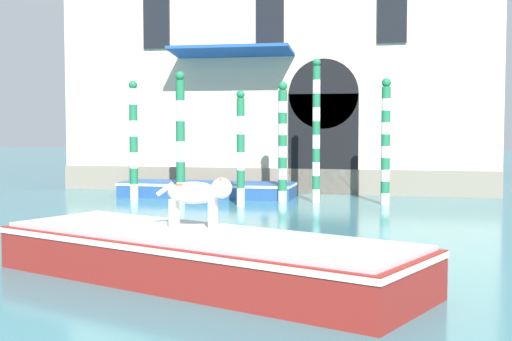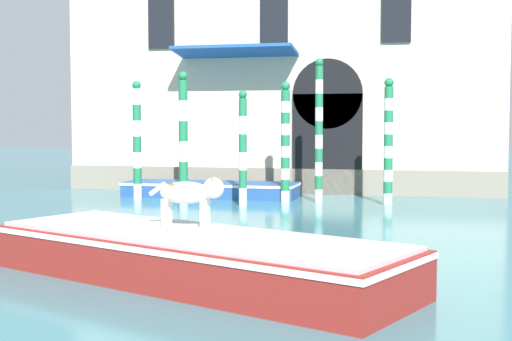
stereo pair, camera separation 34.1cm
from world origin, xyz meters
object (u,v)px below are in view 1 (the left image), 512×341
(dog_on_deck, at_px, (199,194))
(boat_moored_near_palazzo, at_px, (207,189))
(mooring_pole_5, at_px, (283,141))
(mooring_pole_3, at_px, (386,141))
(boat_foreground, at_px, (202,256))
(mooring_pole_4, at_px, (134,140))
(mooring_pole_2, at_px, (316,130))
(mooring_pole_0, at_px, (180,136))
(mooring_pole_1, at_px, (241,148))

(dog_on_deck, relative_size, boat_moored_near_palazzo, 0.22)
(dog_on_deck, xyz_separation_m, mooring_pole_5, (-0.58, 10.31, 0.56))
(mooring_pole_3, distance_m, mooring_pole_5, 3.02)
(boat_foreground, bearing_deg, mooring_pole_4, 139.56)
(boat_foreground, relative_size, mooring_pole_2, 1.66)
(boat_moored_near_palazzo, relative_size, mooring_pole_5, 1.56)
(mooring_pole_0, xyz_separation_m, mooring_pole_5, (2.91, 0.79, -0.14))
(mooring_pole_0, xyz_separation_m, mooring_pole_1, (1.95, -0.51, -0.30))
(dog_on_deck, relative_size, mooring_pole_0, 0.31)
(boat_moored_near_palazzo, xyz_separation_m, mooring_pole_3, (5.59, -0.99, 1.58))
(boat_foreground, height_order, dog_on_deck, dog_on_deck)
(dog_on_deck, relative_size, mooring_pole_1, 0.37)
(boat_moored_near_palazzo, xyz_separation_m, mooring_pole_4, (-1.95, -1.25, 1.58))
(mooring_pole_5, bearing_deg, boat_foreground, -85.87)
(boat_foreground, xyz_separation_m, mooring_pole_3, (2.23, 10.68, 1.44))
(boat_moored_near_palazzo, relative_size, mooring_pole_3, 1.53)
(mooring_pole_5, bearing_deg, mooring_pole_2, -5.19)
(mooring_pole_0, xyz_separation_m, mooring_pole_3, (5.92, 0.64, -0.12))
(dog_on_deck, height_order, mooring_pole_3, mooring_pole_3)
(boat_foreground, bearing_deg, mooring_pole_2, 111.31)
(boat_moored_near_palazzo, bearing_deg, boat_foreground, -74.22)
(mooring_pole_1, relative_size, mooring_pole_5, 0.91)
(mooring_pole_4, bearing_deg, mooring_pole_5, 5.24)
(mooring_pole_3, bearing_deg, dog_on_deck, -103.48)
(mooring_pole_1, bearing_deg, mooring_pole_2, 31.59)
(mooring_pole_0, bearing_deg, mooring_pole_2, 10.15)
(mooring_pole_2, bearing_deg, mooring_pole_3, -1.79)
(dog_on_deck, distance_m, mooring_pole_0, 10.16)
(mooring_pole_2, relative_size, mooring_pole_5, 1.18)
(mooring_pole_2, distance_m, mooring_pole_3, 2.02)
(mooring_pole_2, xyz_separation_m, mooring_pole_5, (-1.02, 0.09, -0.32))
(mooring_pole_3, bearing_deg, mooring_pole_0, -173.83)
(boat_foreground, distance_m, mooring_pole_2, 10.89)
(boat_foreground, height_order, mooring_pole_5, mooring_pole_5)
(dog_on_deck, distance_m, mooring_pole_1, 9.14)
(mooring_pole_3, xyz_separation_m, mooring_pole_4, (-7.54, -0.26, 0.00))
(mooring_pole_0, height_order, mooring_pole_3, mooring_pole_0)
(dog_on_deck, bearing_deg, mooring_pole_3, 72.63)
(boat_moored_near_palazzo, relative_size, mooring_pole_0, 1.44)
(mooring_pole_1, relative_size, mooring_pole_2, 0.77)
(mooring_pole_4, bearing_deg, mooring_pole_3, 1.98)
(mooring_pole_2, bearing_deg, mooring_pole_5, 174.81)
(boat_moored_near_palazzo, bearing_deg, mooring_pole_4, -147.61)
(boat_moored_near_palazzo, height_order, mooring_pole_5, mooring_pole_5)
(boat_foreground, height_order, mooring_pole_4, mooring_pole_4)
(boat_foreground, relative_size, mooring_pole_3, 1.94)
(boat_moored_near_palazzo, height_order, mooring_pole_2, mooring_pole_2)
(dog_on_deck, bearing_deg, mooring_pole_2, 83.66)
(boat_moored_near_palazzo, distance_m, mooring_pole_5, 3.12)
(mooring_pole_1, xyz_separation_m, mooring_pole_3, (3.97, 1.15, 0.18))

